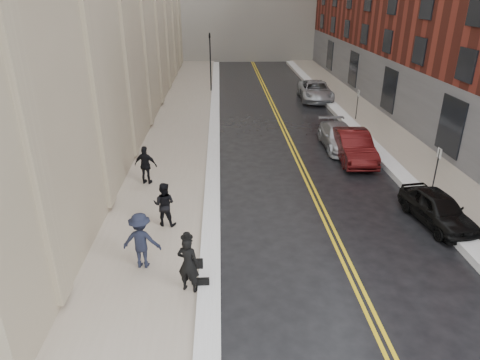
{
  "coord_description": "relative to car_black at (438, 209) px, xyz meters",
  "views": [
    {
      "loc": [
        -1.74,
        -9.34,
        8.6
      ],
      "look_at": [
        -1.02,
        6.37,
        1.6
      ],
      "focal_mm": 32.0,
      "sensor_mm": 36.0,
      "label": 1
    }
  ],
  "objects": [
    {
      "name": "pedestrian_b",
      "position": [
        -11.22,
        -2.61,
        0.47
      ],
      "size": [
        1.33,
        0.86,
        1.95
      ],
      "primitive_type": "imported",
      "rotation": [
        0.0,
        0.0,
        3.03
      ],
      "color": "black",
      "rests_on": "sidewalk_left"
    },
    {
      "name": "snow_ridge_right",
      "position": [
        0.35,
        10.67,
        -0.51
      ],
      "size": [
        0.85,
        60.8,
        0.3
      ],
      "primitive_type": "cube",
      "color": "white",
      "rests_on": "ground"
    },
    {
      "name": "pedestrian_a",
      "position": [
        -10.8,
        0.14,
        0.38
      ],
      "size": [
        0.98,
        0.83,
        1.78
      ],
      "primitive_type": "imported",
      "rotation": [
        0.0,
        0.0,
        2.94
      ],
      "color": "black",
      "rests_on": "sidewalk_left"
    },
    {
      "name": "car_silver_far",
      "position": [
        -0.49,
        21.24,
        0.12
      ],
      "size": [
        2.9,
        5.73,
        1.55
      ],
      "primitive_type": "imported",
      "rotation": [
        0.0,
        0.0,
        -0.06
      ],
      "color": "#A4A6AC",
      "rests_on": "ground"
    },
    {
      "name": "sidewalk_right",
      "position": [
        2.2,
        10.67,
        -0.58
      ],
      "size": [
        3.0,
        64.0,
        0.15
      ],
      "primitive_type": "cube",
      "color": "gray",
      "rests_on": "ground"
    },
    {
      "name": "lane_stripe_b",
      "position": [
        -4.18,
        10.67,
        -0.66
      ],
      "size": [
        0.12,
        64.0,
        0.01
      ],
      "primitive_type": "cube",
      "color": "gold",
      "rests_on": "ground"
    },
    {
      "name": "car_silver_near",
      "position": [
        -1.6,
        9.12,
        0.01
      ],
      "size": [
        1.94,
        4.65,
        1.34
      ],
      "primitive_type": "imported",
      "rotation": [
        0.0,
        0.0,
        -0.01
      ],
      "color": "#9FA0A6",
      "rests_on": "ground"
    },
    {
      "name": "traffic_signal",
      "position": [
        -9.4,
        24.67,
        2.43
      ],
      "size": [
        0.18,
        0.15,
        5.2
      ],
      "color": "black",
      "rests_on": "ground"
    },
    {
      "name": "ground",
      "position": [
        -6.8,
        -5.33,
        -0.66
      ],
      "size": [
        160.0,
        160.0,
        0.0
      ],
      "primitive_type": "plane",
      "color": "black",
      "rests_on": "ground"
    },
    {
      "name": "sidewalk_left",
      "position": [
        -11.3,
        10.67,
        -0.58
      ],
      "size": [
        4.0,
        64.0,
        0.15
      ],
      "primitive_type": "cube",
      "color": "gray",
      "rests_on": "ground"
    },
    {
      "name": "pedestrian_main",
      "position": [
        -9.6,
        -3.95,
        0.43
      ],
      "size": [
        0.79,
        0.65,
        1.88
      ],
      "primitive_type": "imported",
      "rotation": [
        0.0,
        0.0,
        2.81
      ],
      "color": "black",
      "rests_on": "sidewalk_left"
    },
    {
      "name": "parking_sign_far",
      "position": [
        1.1,
        14.67,
        0.7
      ],
      "size": [
        0.06,
        0.35,
        2.23
      ],
      "color": "black",
      "rests_on": "ground"
    },
    {
      "name": "parking_sign_near",
      "position": [
        1.1,
        2.67,
        0.7
      ],
      "size": [
        0.06,
        0.35,
        2.23
      ],
      "color": "black",
      "rests_on": "ground"
    },
    {
      "name": "snow_ridge_left",
      "position": [
        -9.0,
        10.67,
        -0.53
      ],
      "size": [
        0.7,
        60.8,
        0.26
      ],
      "primitive_type": "cube",
      "color": "white",
      "rests_on": "ground"
    },
    {
      "name": "car_maroon",
      "position": [
        -1.33,
        7.17,
        0.14
      ],
      "size": [
        1.84,
        4.87,
        1.59
      ],
      "primitive_type": "imported",
      "rotation": [
        0.0,
        0.0,
        -0.03
      ],
      "color": "#420B0C",
      "rests_on": "ground"
    },
    {
      "name": "lane_stripe_a",
      "position": [
        -4.42,
        10.67,
        -0.66
      ],
      "size": [
        0.12,
        64.0,
        0.01
      ],
      "primitive_type": "cube",
      "color": "gold",
      "rests_on": "ground"
    },
    {
      "name": "pedestrian_c",
      "position": [
        -12.11,
        4.12,
        0.42
      ],
      "size": [
        1.17,
        0.7,
        1.86
      ],
      "primitive_type": "imported",
      "rotation": [
        0.0,
        0.0,
        2.9
      ],
      "color": "black",
      "rests_on": "sidewalk_left"
    },
    {
      "name": "car_black",
      "position": [
        0.0,
        0.0,
        0.0
      ],
      "size": [
        2.07,
        4.04,
        1.32
      ],
      "primitive_type": "imported",
      "rotation": [
        0.0,
        0.0,
        0.14
      ],
      "color": "black",
      "rests_on": "ground"
    }
  ]
}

